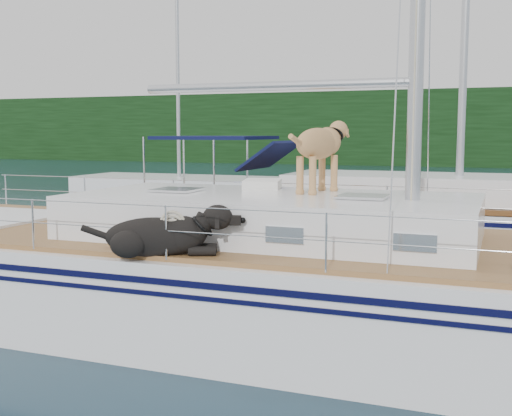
% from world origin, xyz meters
% --- Properties ---
extents(ground, '(120.00, 120.00, 0.00)m').
position_xyz_m(ground, '(0.00, 0.00, 0.00)').
color(ground, black).
rests_on(ground, ground).
extents(tree_line, '(90.00, 3.00, 6.00)m').
position_xyz_m(tree_line, '(0.00, 45.00, 3.00)').
color(tree_line, black).
rests_on(tree_line, ground).
extents(shore_bank, '(92.00, 1.00, 1.20)m').
position_xyz_m(shore_bank, '(0.00, 46.20, 0.60)').
color(shore_bank, '#595147').
rests_on(shore_bank, ground).
extents(main_sailboat, '(12.00, 4.06, 14.01)m').
position_xyz_m(main_sailboat, '(0.10, -0.00, 0.68)').
color(main_sailboat, white).
rests_on(main_sailboat, ground).
extents(neighbor_sailboat, '(11.00, 3.50, 13.30)m').
position_xyz_m(neighbor_sailboat, '(0.47, 6.20, 0.63)').
color(neighbor_sailboat, white).
rests_on(neighbor_sailboat, ground).
extents(bg_boat_west, '(8.00, 3.00, 11.65)m').
position_xyz_m(bg_boat_west, '(-8.00, 14.00, 0.45)').
color(bg_boat_west, white).
rests_on(bg_boat_west, ground).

